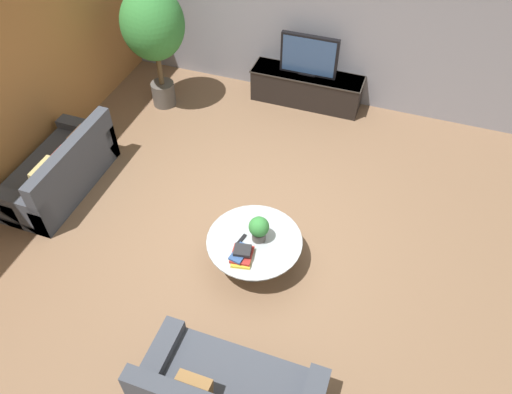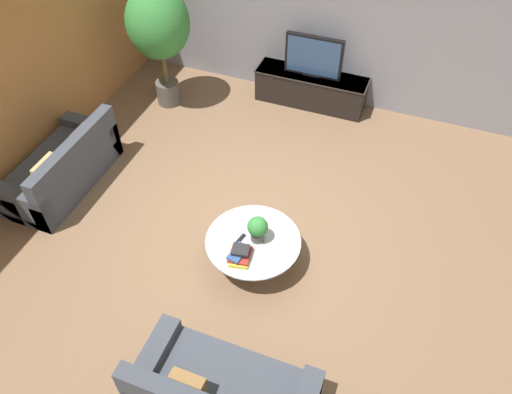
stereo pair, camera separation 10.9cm
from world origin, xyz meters
The scene contains 11 objects.
ground_plane centered at (0.00, 0.00, 0.00)m, with size 24.00×24.00×0.00m, color brown.
back_wall_stone centered at (0.00, 3.26, 1.50)m, with size 7.40×0.12×3.00m, color gray.
side_wall_left centered at (-3.26, 0.20, 1.50)m, with size 0.12×7.40×3.00m, color #B2753D.
media_console centered at (0.04, 2.94, 0.28)m, with size 1.83×0.50×0.55m.
television centered at (0.04, 2.94, 0.88)m, with size 0.92×0.13×0.66m.
coffee_table centered at (0.34, -0.47, 0.29)m, with size 1.13×1.13×0.40m.
couch_by_wall centered at (-2.61, -0.14, 0.29)m, with size 0.84×1.74×0.84m.
potted_palm_tall centered at (-2.18, 2.12, 1.36)m, with size 0.96×0.96×1.98m.
potted_plant_tabletop centered at (0.38, -0.43, 0.59)m, with size 0.24×0.24×0.34m.
book_stack centered at (0.29, -0.75, 0.46)m, with size 0.27×0.34×0.14m.
remote_black centered at (0.19, -0.51, 0.41)m, with size 0.04×0.16×0.02m, color black.
Camera 1 is at (1.58, -3.93, 4.96)m, focal length 35.00 mm.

